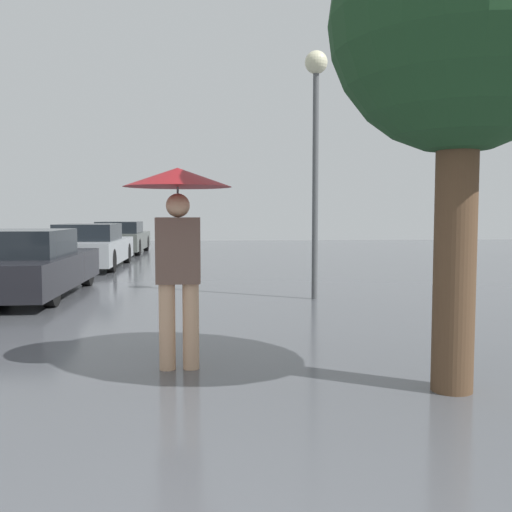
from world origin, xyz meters
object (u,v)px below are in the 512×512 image
at_px(tree, 461,26).
at_px(street_lamp, 316,114).
at_px(parked_car_third, 90,247).
at_px(parked_car_second, 22,265).
at_px(parked_car_farthest, 121,238).
at_px(pedestrian, 178,214).

xyz_separation_m(tree, street_lamp, (-0.17, 5.13, 0.20)).
relative_size(parked_car_third, street_lamp, 1.08).
height_order(tree, street_lamp, street_lamp).
xyz_separation_m(parked_car_second, tree, (5.29, -5.96, 2.38)).
bearing_deg(parked_car_third, parked_car_farthest, 90.36).
relative_size(tree, street_lamp, 0.97).
bearing_deg(pedestrian, parked_car_third, 105.43).
distance_m(pedestrian, parked_car_second, 6.00).
distance_m(parked_car_third, street_lamp, 8.42).
bearing_deg(pedestrian, street_lamp, 63.80).
relative_size(parked_car_farthest, tree, 1.12).
height_order(parked_car_second, parked_car_farthest, same).
bearing_deg(parked_car_second, street_lamp, -9.22).
distance_m(pedestrian, street_lamp, 5.04).
bearing_deg(street_lamp, tree, -88.11).
bearing_deg(street_lamp, parked_car_second, 170.78).
bearing_deg(parked_car_third, pedestrian, -74.57).
bearing_deg(street_lamp, pedestrian, -116.20).
xyz_separation_m(parked_car_second, parked_car_farthest, (0.08, 11.21, 0.01)).
height_order(parked_car_farthest, tree, tree).
bearing_deg(parked_car_second, tree, -48.40).
bearing_deg(street_lamp, parked_car_farthest, 112.72).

